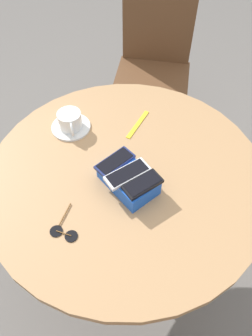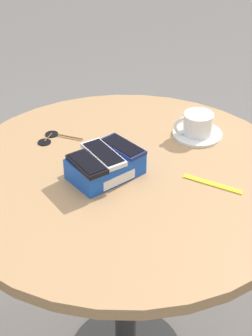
{
  "view_description": "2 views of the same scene",
  "coord_description": "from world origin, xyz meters",
  "px_view_note": "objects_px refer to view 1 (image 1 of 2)",
  "views": [
    {
      "loc": [
        -0.43,
        0.51,
        1.6
      ],
      "look_at": [
        0.0,
        0.0,
        0.76
      ],
      "focal_mm": 35.0,
      "sensor_mm": 36.0,
      "label": 1
    },
    {
      "loc": [
        -0.92,
        -0.8,
        1.58
      ],
      "look_at": [
        0.0,
        0.0,
        0.76
      ],
      "focal_mm": 60.0,
      "sensor_mm": 36.0,
      "label": 2
    }
  ],
  "objects_px": {
    "phone_black": "(143,184)",
    "chair_near_window": "(153,70)",
    "phone_navy": "(115,162)",
    "lanyard_strap": "(138,124)",
    "phone_white": "(127,174)",
    "coffee_cup": "(70,120)",
    "saucer": "(71,127)",
    "phone_box": "(128,179)",
    "round_table": "(126,191)",
    "sunglasses": "(64,231)"
  },
  "relations": [
    {
      "from": "phone_black",
      "to": "phone_white",
      "type": "relative_size",
      "value": 0.86
    },
    {
      "from": "phone_white",
      "to": "lanyard_strap",
      "type": "height_order",
      "value": "phone_white"
    },
    {
      "from": "phone_black",
      "to": "phone_navy",
      "type": "relative_size",
      "value": 0.97
    },
    {
      "from": "phone_navy",
      "to": "saucer",
      "type": "relative_size",
      "value": 0.93
    },
    {
      "from": "saucer",
      "to": "phone_navy",
      "type": "bearing_deg",
      "value": 168.26
    },
    {
      "from": "phone_navy",
      "to": "lanyard_strap",
      "type": "bearing_deg",
      "value": -68.63
    },
    {
      "from": "lanyard_strap",
      "to": "chair_near_window",
      "type": "distance_m",
      "value": 0.74
    },
    {
      "from": "phone_box",
      "to": "coffee_cup",
      "type": "relative_size",
      "value": 1.88
    },
    {
      "from": "phone_box",
      "to": "chair_near_window",
      "type": "bearing_deg",
      "value": -58.36
    },
    {
      "from": "chair_near_window",
      "to": "phone_navy",
      "type": "bearing_deg",
      "value": 118.66
    },
    {
      "from": "lanyard_strap",
      "to": "chair_near_window",
      "type": "height_order",
      "value": "chair_near_window"
    },
    {
      "from": "coffee_cup",
      "to": "sunglasses",
      "type": "bearing_deg",
      "value": 133.3
    },
    {
      "from": "phone_white",
      "to": "sunglasses",
      "type": "distance_m",
      "value": 0.26
    },
    {
      "from": "phone_navy",
      "to": "sunglasses",
      "type": "height_order",
      "value": "phone_navy"
    },
    {
      "from": "phone_box",
      "to": "phone_white",
      "type": "distance_m",
      "value": 0.04
    },
    {
      "from": "phone_navy",
      "to": "chair_near_window",
      "type": "height_order",
      "value": "chair_near_window"
    },
    {
      "from": "phone_black",
      "to": "chair_near_window",
      "type": "relative_size",
      "value": 0.14
    },
    {
      "from": "round_table",
      "to": "phone_box",
      "type": "bearing_deg",
      "value": 137.91
    },
    {
      "from": "phone_black",
      "to": "lanyard_strap",
      "type": "relative_size",
      "value": 0.82
    },
    {
      "from": "saucer",
      "to": "coffee_cup",
      "type": "relative_size",
      "value": 1.36
    },
    {
      "from": "phone_navy",
      "to": "saucer",
      "type": "xyz_separation_m",
      "value": [
        0.27,
        -0.06,
        -0.06
      ]
    },
    {
      "from": "lanyard_strap",
      "to": "coffee_cup",
      "type": "bearing_deg",
      "value": 44.49
    },
    {
      "from": "phone_black",
      "to": "lanyard_strap",
      "type": "bearing_deg",
      "value": -48.74
    },
    {
      "from": "sunglasses",
      "to": "chair_near_window",
      "type": "xyz_separation_m",
      "value": [
        0.48,
        -1.08,
        -0.24
      ]
    },
    {
      "from": "phone_black",
      "to": "phone_white",
      "type": "xyz_separation_m",
      "value": [
        0.06,
        -0.0,
        0.0
      ]
    },
    {
      "from": "lanyard_strap",
      "to": "sunglasses",
      "type": "bearing_deg",
      "value": 103.3
    },
    {
      "from": "phone_black",
      "to": "chair_near_window",
      "type": "distance_m",
      "value": 1.06
    },
    {
      "from": "phone_navy",
      "to": "coffee_cup",
      "type": "bearing_deg",
      "value": -11.51
    },
    {
      "from": "round_table",
      "to": "phone_box",
      "type": "relative_size",
      "value": 4.66
    },
    {
      "from": "coffee_cup",
      "to": "phone_black",
      "type": "bearing_deg",
      "value": 170.29
    },
    {
      "from": "phone_black",
      "to": "chair_near_window",
      "type": "xyz_separation_m",
      "value": [
        0.57,
        -0.84,
        -0.31
      ]
    },
    {
      "from": "phone_box",
      "to": "phone_navy",
      "type": "relative_size",
      "value": 1.48
    },
    {
      "from": "phone_navy",
      "to": "phone_black",
      "type": "bearing_deg",
      "value": 174.29
    },
    {
      "from": "round_table",
      "to": "phone_white",
      "type": "distance_m",
      "value": 0.19
    },
    {
      "from": "phone_white",
      "to": "coffee_cup",
      "type": "distance_m",
      "value": 0.34
    },
    {
      "from": "coffee_cup",
      "to": "chair_near_window",
      "type": "xyz_separation_m",
      "value": [
        0.18,
        -0.77,
        -0.28
      ]
    },
    {
      "from": "round_table",
      "to": "lanyard_strap",
      "type": "bearing_deg",
      "value": -60.95
    },
    {
      "from": "lanyard_strap",
      "to": "sunglasses",
      "type": "height_order",
      "value": "sunglasses"
    },
    {
      "from": "lanyard_strap",
      "to": "sunglasses",
      "type": "xyz_separation_m",
      "value": [
        -0.11,
        0.49,
        0.0
      ]
    },
    {
      "from": "coffee_cup",
      "to": "lanyard_strap",
      "type": "xyz_separation_m",
      "value": [
        -0.18,
        -0.17,
        -0.04
      ]
    },
    {
      "from": "phone_box",
      "to": "phone_navy",
      "type": "height_order",
      "value": "phone_navy"
    },
    {
      "from": "phone_navy",
      "to": "chair_near_window",
      "type": "bearing_deg",
      "value": -61.34
    },
    {
      "from": "phone_white",
      "to": "phone_black",
      "type": "bearing_deg",
      "value": 179.52
    },
    {
      "from": "coffee_cup",
      "to": "sunglasses",
      "type": "distance_m",
      "value": 0.43
    },
    {
      "from": "phone_white",
      "to": "lanyard_strap",
      "type": "relative_size",
      "value": 0.95
    },
    {
      "from": "lanyard_strap",
      "to": "chair_near_window",
      "type": "xyz_separation_m",
      "value": [
        0.36,
        -0.59,
        -0.24
      ]
    },
    {
      "from": "phone_black",
      "to": "saucer",
      "type": "distance_m",
      "value": 0.4
    },
    {
      "from": "saucer",
      "to": "coffee_cup",
      "type": "bearing_deg",
      "value": 143.96
    },
    {
      "from": "lanyard_strap",
      "to": "round_table",
      "type": "bearing_deg",
      "value": 119.05
    },
    {
      "from": "saucer",
      "to": "chair_near_window",
      "type": "height_order",
      "value": "chair_near_window"
    }
  ]
}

